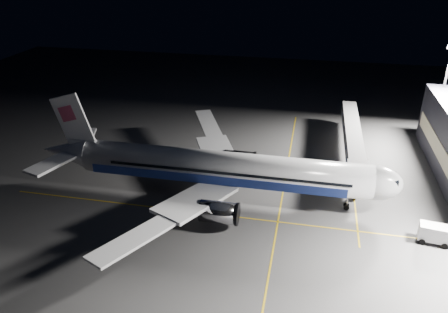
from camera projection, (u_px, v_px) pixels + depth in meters
name	position (u px, v px, depth m)	size (l,w,h in m)	color
ground	(223.00, 195.00, 74.84)	(200.00, 200.00, 0.00)	#4C4C4F
guide_line_main	(281.00, 202.00, 73.00)	(0.25, 80.00, 0.01)	gold
guide_line_cross	(215.00, 214.00, 69.57)	(70.00, 0.25, 0.01)	gold
guide_line_side	(352.00, 180.00, 79.57)	(0.25, 40.00, 0.01)	gold
airliner	(217.00, 168.00, 72.75)	(61.48, 54.22, 16.64)	silver
jet_bridge	(353.00, 140.00, 84.61)	(3.60, 34.40, 6.30)	#B2B2B7
floodlight_mast_north	(444.00, 86.00, 90.08)	(2.40, 0.68, 20.70)	#59595E
service_truck	(438.00, 234.00, 62.36)	(5.75, 3.02, 2.81)	silver
baggage_tug	(240.00, 157.00, 86.09)	(2.76, 2.36, 1.79)	black
safety_cone_a	(251.00, 169.00, 82.84)	(0.40, 0.40, 0.60)	orange
safety_cone_b	(206.00, 180.00, 78.97)	(0.38, 0.38, 0.57)	orange
safety_cone_c	(213.00, 157.00, 87.42)	(0.46, 0.46, 0.69)	orange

